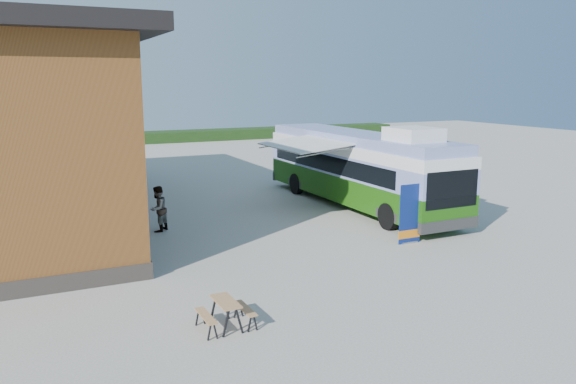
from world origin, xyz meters
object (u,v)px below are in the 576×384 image
person_b (158,209)px  slurry_tanker (93,155)px  bus (357,166)px  person_a (121,189)px  picnic_table (226,308)px  banner (410,219)px

person_b → slurry_tanker: size_ratio=0.31×
bus → person_a: 10.81m
picnic_table → banner: bearing=24.1°
person_b → person_a: bearing=-128.7°
bus → banner: (-1.61, -6.06, -0.99)m
banner → person_b: bearing=144.0°
picnic_table → person_a: 14.14m
picnic_table → person_b: (0.53, 9.37, 0.38)m
banner → slurry_tanker: size_ratio=0.38×
banner → slurry_tanker: (-8.31, 20.96, 0.34)m
person_b → slurry_tanker: bearing=-133.6°
bus → person_b: bearing=-177.0°
slurry_tanker → banner: bearing=-75.5°
person_a → person_b: person_a is taller
person_a → slurry_tanker: bearing=52.1°
banner → person_b: banner is taller
bus → person_b: (-9.33, -0.57, -0.99)m
person_a → slurry_tanker: 10.71m
slurry_tanker → bus: bearing=-63.4°
bus → banner: bus is taller
bus → slurry_tanker: size_ratio=2.24×
bus → picnic_table: bus is taller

